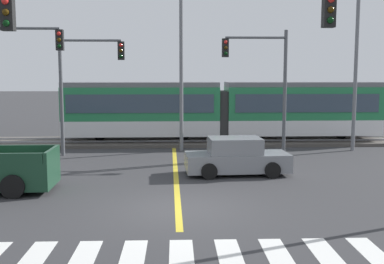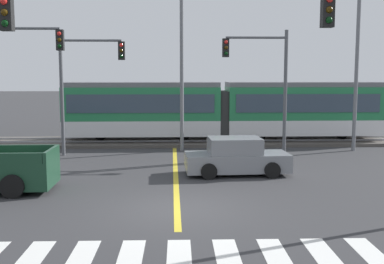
% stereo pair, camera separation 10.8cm
% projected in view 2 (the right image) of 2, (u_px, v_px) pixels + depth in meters
% --- Properties ---
extents(ground_plane, '(200.00, 200.00, 0.00)m').
position_uv_depth(ground_plane, '(177.00, 209.00, 14.65)').
color(ground_plane, '#333335').
extents(track_bed, '(120.00, 4.00, 0.18)m').
position_uv_depth(track_bed, '(174.00, 142.00, 28.57)').
color(track_bed, '#4C4742').
rests_on(track_bed, ground).
extents(rail_near, '(120.00, 0.08, 0.10)m').
position_uv_depth(rail_near, '(174.00, 141.00, 27.84)').
color(rail_near, '#939399').
rests_on(rail_near, track_bed).
extents(rail_far, '(120.00, 0.08, 0.10)m').
position_uv_depth(rail_far, '(174.00, 138.00, 29.27)').
color(rail_far, '#939399').
rests_on(rail_far, track_bed).
extents(light_rail_tram, '(18.50, 2.64, 3.43)m').
position_uv_depth(light_rail_tram, '(223.00, 109.00, 28.45)').
color(light_rail_tram, silver).
rests_on(light_rail_tram, track_bed).
extents(crosswalk_stripe_2, '(0.60, 2.81, 0.01)m').
position_uv_depth(crosswalk_stripe_2, '(28.00, 264.00, 10.45)').
color(crosswalk_stripe_2, silver).
rests_on(crosswalk_stripe_2, ground).
extents(crosswalk_stripe_3, '(0.60, 2.81, 0.01)m').
position_uv_depth(crosswalk_stripe_3, '(78.00, 263.00, 10.48)').
color(crosswalk_stripe_3, silver).
rests_on(crosswalk_stripe_3, ground).
extents(crosswalk_stripe_4, '(0.60, 2.81, 0.01)m').
position_uv_depth(crosswalk_stripe_4, '(129.00, 262.00, 10.51)').
color(crosswalk_stripe_4, silver).
rests_on(crosswalk_stripe_4, ground).
extents(crosswalk_stripe_5, '(0.60, 2.81, 0.01)m').
position_uv_depth(crosswalk_stripe_5, '(179.00, 262.00, 10.55)').
color(crosswalk_stripe_5, silver).
rests_on(crosswalk_stripe_5, ground).
extents(crosswalk_stripe_6, '(0.60, 2.81, 0.01)m').
position_uv_depth(crosswalk_stripe_6, '(229.00, 261.00, 10.58)').
color(crosswalk_stripe_6, silver).
rests_on(crosswalk_stripe_6, ground).
extents(crosswalk_stripe_7, '(0.60, 2.81, 0.01)m').
position_uv_depth(crosswalk_stripe_7, '(279.00, 261.00, 10.61)').
color(crosswalk_stripe_7, silver).
rests_on(crosswalk_stripe_7, ground).
extents(crosswalk_stripe_8, '(0.60, 2.81, 0.01)m').
position_uv_depth(crosswalk_stripe_8, '(328.00, 260.00, 10.64)').
color(crosswalk_stripe_8, silver).
rests_on(crosswalk_stripe_8, ground).
extents(crosswalk_stripe_9, '(0.60, 2.81, 0.01)m').
position_uv_depth(crosswalk_stripe_9, '(377.00, 260.00, 10.67)').
color(crosswalk_stripe_9, silver).
rests_on(crosswalk_stripe_9, ground).
extents(lane_centre_line, '(0.20, 14.19, 0.01)m').
position_uv_depth(lane_centre_line, '(176.00, 175.00, 19.56)').
color(lane_centre_line, gold).
rests_on(lane_centre_line, ground).
extents(sedan_crossing, '(4.27, 2.07, 1.52)m').
position_uv_depth(sedan_crossing, '(236.00, 157.00, 19.65)').
color(sedan_crossing, gray).
rests_on(sedan_crossing, ground).
extents(traffic_light_far_left, '(3.25, 0.38, 6.22)m').
position_uv_depth(traffic_light_far_left, '(82.00, 75.00, 23.84)').
color(traffic_light_far_left, '#515459').
rests_on(traffic_light_far_left, ground).
extents(traffic_light_far_right, '(3.25, 0.38, 6.24)m').
position_uv_depth(traffic_light_far_right, '(265.00, 74.00, 23.76)').
color(traffic_light_far_right, '#515459').
rests_on(traffic_light_far_right, ground).
extents(traffic_light_mid_left, '(4.25, 0.38, 6.63)m').
position_uv_depth(traffic_light_mid_left, '(1.00, 68.00, 21.10)').
color(traffic_light_mid_left, '#515459').
rests_on(traffic_light_mid_left, ground).
extents(street_lamp_centre, '(2.44, 0.28, 8.90)m').
position_uv_depth(street_lamp_centre, '(186.00, 55.00, 25.24)').
color(street_lamp_centre, slate).
rests_on(street_lamp_centre, ground).
extents(street_lamp_east, '(2.45, 0.28, 9.32)m').
position_uv_depth(street_lamp_east, '(361.00, 51.00, 25.17)').
color(street_lamp_east, slate).
rests_on(street_lamp_east, ground).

